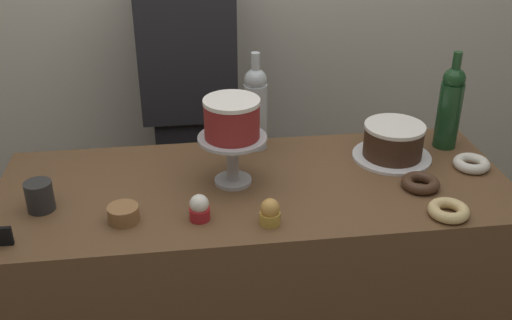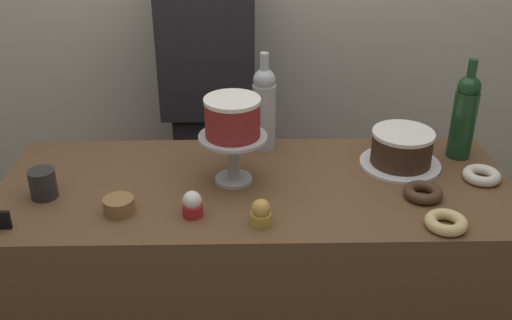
{
  "view_description": "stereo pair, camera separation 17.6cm",
  "coord_description": "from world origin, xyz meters",
  "px_view_note": "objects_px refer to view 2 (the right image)",
  "views": [
    {
      "loc": [
        -0.21,
        -1.55,
        1.8
      ],
      "look_at": [
        0.0,
        0.0,
        0.98
      ],
      "focal_mm": 42.49,
      "sensor_mm": 36.0,
      "label": 1
    },
    {
      "loc": [
        -0.03,
        -1.56,
        1.8
      ],
      "look_at": [
        0.0,
        0.0,
        0.98
      ],
      "focal_mm": 42.49,
      "sensor_mm": 36.0,
      "label": 2
    }
  ],
  "objects_px": {
    "cupcake_vanilla": "(192,204)",
    "coffee_cup_ceramic": "(43,184)",
    "donut_chocolate": "(423,192)",
    "donut_sugar": "(482,175)",
    "barista_figure": "(209,113)",
    "white_layer_cake": "(232,117)",
    "wine_bottle_clear": "(264,107)",
    "cookie_stack": "(119,206)",
    "cake_stand_pedestal": "(233,151)",
    "donut_glazed": "(446,222)",
    "wine_bottle_green": "(464,115)",
    "cupcake_caramel": "(261,213)"
  },
  "relations": [
    {
      "from": "cookie_stack",
      "to": "donut_glazed",
      "type": "bearing_deg",
      "value": -5.95
    },
    {
      "from": "cupcake_caramel",
      "to": "barista_figure",
      "type": "xyz_separation_m",
      "value": [
        -0.18,
        0.88,
        -0.09
      ]
    },
    {
      "from": "cake_stand_pedestal",
      "to": "cookie_stack",
      "type": "relative_size",
      "value": 2.39
    },
    {
      "from": "white_layer_cake",
      "to": "wine_bottle_green",
      "type": "xyz_separation_m",
      "value": [
        0.72,
        0.15,
        -0.06
      ]
    },
    {
      "from": "wine_bottle_clear",
      "to": "cupcake_vanilla",
      "type": "relative_size",
      "value": 4.38
    },
    {
      "from": "cupcake_vanilla",
      "to": "cookie_stack",
      "type": "distance_m",
      "value": 0.2
    },
    {
      "from": "cupcake_vanilla",
      "to": "donut_glazed",
      "type": "distance_m",
      "value": 0.67
    },
    {
      "from": "white_layer_cake",
      "to": "donut_sugar",
      "type": "bearing_deg",
      "value": -0.71
    },
    {
      "from": "donut_glazed",
      "to": "barista_figure",
      "type": "distance_m",
      "value": 1.13
    },
    {
      "from": "white_layer_cake",
      "to": "cupcake_vanilla",
      "type": "relative_size",
      "value": 2.18
    },
    {
      "from": "donut_chocolate",
      "to": "donut_sugar",
      "type": "bearing_deg",
      "value": 25.38
    },
    {
      "from": "barista_figure",
      "to": "cupcake_caramel",
      "type": "bearing_deg",
      "value": -78.37
    },
    {
      "from": "cupcake_caramel",
      "to": "donut_chocolate",
      "type": "relative_size",
      "value": 0.66
    },
    {
      "from": "cupcake_caramel",
      "to": "wine_bottle_clear",
      "type": "bearing_deg",
      "value": 87.22
    },
    {
      "from": "wine_bottle_green",
      "to": "wine_bottle_clear",
      "type": "relative_size",
      "value": 1.0
    },
    {
      "from": "coffee_cup_ceramic",
      "to": "barista_figure",
      "type": "bearing_deg",
      "value": 59.33
    },
    {
      "from": "cake_stand_pedestal",
      "to": "barista_figure",
      "type": "xyz_separation_m",
      "value": [
        -0.11,
        0.65,
        -0.16
      ]
    },
    {
      "from": "donut_sugar",
      "to": "cookie_stack",
      "type": "distance_m",
      "value": 1.07
    },
    {
      "from": "barista_figure",
      "to": "donut_sugar",
      "type": "bearing_deg",
      "value": -37.8
    },
    {
      "from": "donut_glazed",
      "to": "cookie_stack",
      "type": "distance_m",
      "value": 0.88
    },
    {
      "from": "wine_bottle_clear",
      "to": "cupcake_vanilla",
      "type": "bearing_deg",
      "value": -116.5
    },
    {
      "from": "barista_figure",
      "to": "wine_bottle_clear",
      "type": "bearing_deg",
      "value": -64.31
    },
    {
      "from": "donut_glazed",
      "to": "barista_figure",
      "type": "relative_size",
      "value": 0.07
    },
    {
      "from": "donut_glazed",
      "to": "wine_bottle_clear",
      "type": "bearing_deg",
      "value": 133.73
    },
    {
      "from": "white_layer_cake",
      "to": "wine_bottle_clear",
      "type": "height_order",
      "value": "wine_bottle_clear"
    },
    {
      "from": "cake_stand_pedestal",
      "to": "wine_bottle_green",
      "type": "distance_m",
      "value": 0.74
    },
    {
      "from": "white_layer_cake",
      "to": "donut_sugar",
      "type": "distance_m",
      "value": 0.77
    },
    {
      "from": "cupcake_vanilla",
      "to": "cake_stand_pedestal",
      "type": "bearing_deg",
      "value": 59.86
    },
    {
      "from": "donut_chocolate",
      "to": "coffee_cup_ceramic",
      "type": "relative_size",
      "value": 1.32
    },
    {
      "from": "cookie_stack",
      "to": "barista_figure",
      "type": "height_order",
      "value": "barista_figure"
    },
    {
      "from": "donut_sugar",
      "to": "donut_glazed",
      "type": "bearing_deg",
      "value": -126.16
    },
    {
      "from": "white_layer_cake",
      "to": "cookie_stack",
      "type": "bearing_deg",
      "value": -151.66
    },
    {
      "from": "cake_stand_pedestal",
      "to": "cookie_stack",
      "type": "height_order",
      "value": "cake_stand_pedestal"
    },
    {
      "from": "wine_bottle_clear",
      "to": "donut_glazed",
      "type": "bearing_deg",
      "value": -46.27
    },
    {
      "from": "cake_stand_pedestal",
      "to": "donut_sugar",
      "type": "relative_size",
      "value": 1.79
    },
    {
      "from": "coffee_cup_ceramic",
      "to": "cake_stand_pedestal",
      "type": "bearing_deg",
      "value": 8.39
    },
    {
      "from": "cake_stand_pedestal",
      "to": "cupcake_caramel",
      "type": "relative_size",
      "value": 2.71
    },
    {
      "from": "donut_sugar",
      "to": "cookie_stack",
      "type": "xyz_separation_m",
      "value": [
        -1.06,
        -0.16,
        0.01
      ]
    },
    {
      "from": "wine_bottle_green",
      "to": "coffee_cup_ceramic",
      "type": "bearing_deg",
      "value": -169.62
    },
    {
      "from": "cupcake_vanilla",
      "to": "coffee_cup_ceramic",
      "type": "height_order",
      "value": "coffee_cup_ceramic"
    },
    {
      "from": "white_layer_cake",
      "to": "cupcake_vanilla",
      "type": "height_order",
      "value": "white_layer_cake"
    },
    {
      "from": "cake_stand_pedestal",
      "to": "coffee_cup_ceramic",
      "type": "relative_size",
      "value": 2.36
    },
    {
      "from": "donut_sugar",
      "to": "barista_figure",
      "type": "bearing_deg",
      "value": 142.2
    },
    {
      "from": "wine_bottle_green",
      "to": "donut_sugar",
      "type": "xyz_separation_m",
      "value": [
        0.02,
        -0.16,
        -0.13
      ]
    },
    {
      "from": "cupcake_vanilla",
      "to": "donut_glazed",
      "type": "bearing_deg",
      "value": -6.11
    },
    {
      "from": "donut_glazed",
      "to": "cake_stand_pedestal",
      "type": "bearing_deg",
      "value": 155.26
    },
    {
      "from": "cake_stand_pedestal",
      "to": "barista_figure",
      "type": "bearing_deg",
      "value": 99.31
    },
    {
      "from": "white_layer_cake",
      "to": "wine_bottle_green",
      "type": "distance_m",
      "value": 0.74
    },
    {
      "from": "white_layer_cake",
      "to": "wine_bottle_clear",
      "type": "relative_size",
      "value": 0.5
    },
    {
      "from": "cupcake_vanilla",
      "to": "donut_chocolate",
      "type": "relative_size",
      "value": 0.66
    }
  ]
}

